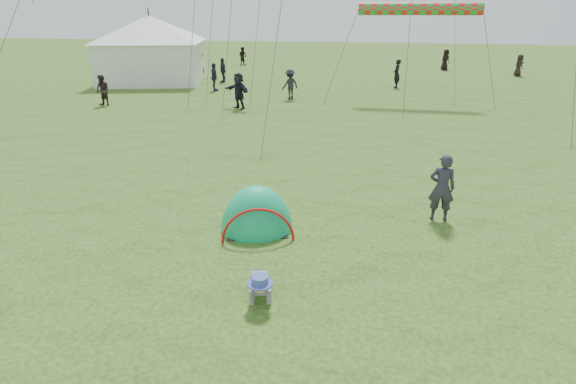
% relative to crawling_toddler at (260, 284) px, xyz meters
% --- Properties ---
extents(ground, '(140.00, 140.00, 0.00)m').
position_rel_crawling_toddler_xyz_m(ground, '(1.04, -0.63, -0.30)').
color(ground, '#144F09').
extents(crawling_toddler, '(0.75, 0.92, 0.61)m').
position_rel_crawling_toddler_xyz_m(crawling_toddler, '(0.00, 0.00, 0.00)').
color(crawling_toddler, black).
rests_on(crawling_toddler, ground).
extents(popup_tent, '(1.94, 1.75, 2.09)m').
position_rel_crawling_toddler_xyz_m(popup_tent, '(-0.73, 2.56, -0.30)').
color(popup_tent, '#009B6E').
rests_on(popup_tent, ground).
extents(standing_adult, '(0.59, 0.39, 1.62)m').
position_rel_crawling_toddler_xyz_m(standing_adult, '(3.37, 3.90, 0.51)').
color(standing_adult, '#2A2936').
rests_on(standing_adult, ground).
extents(event_marquee, '(8.32, 8.32, 4.68)m').
position_rel_crawling_toddler_xyz_m(event_marquee, '(-13.64, 23.54, 2.03)').
color(event_marquee, white).
rests_on(event_marquee, ground).
extents(crowd_person_0, '(0.52, 0.70, 1.78)m').
position_rel_crawling_toddler_xyz_m(crowd_person_0, '(2.89, 23.98, 0.59)').
color(crowd_person_0, black).
rests_on(crowd_person_0, ground).
extents(crowd_person_1, '(0.90, 0.78, 1.58)m').
position_rel_crawling_toddler_xyz_m(crowd_person_1, '(-12.26, 14.99, 0.49)').
color(crowd_person_1, '#312320').
rests_on(crowd_person_1, ground).
extents(crowd_person_2, '(0.63, 1.05, 1.68)m').
position_rel_crawling_toddler_xyz_m(crowd_person_2, '(-8.18, 20.56, 0.54)').
color(crowd_person_2, '#212B3C').
rests_on(crowd_person_2, ground).
extents(crowd_person_3, '(1.16, 1.19, 1.63)m').
position_rel_crawling_toddler_xyz_m(crowd_person_3, '(-3.07, 18.75, 0.51)').
color(crowd_person_3, black).
rests_on(crowd_person_3, ground).
extents(crowd_person_4, '(0.97, 0.93, 1.67)m').
position_rel_crawling_toddler_xyz_m(crowd_person_4, '(7.15, 34.40, 0.53)').
color(crowd_person_4, black).
rests_on(crowd_person_4, ground).
extents(crowd_person_6, '(0.57, 0.73, 1.76)m').
position_rel_crawling_toddler_xyz_m(crowd_person_6, '(-11.09, 25.77, 0.57)').
color(crowd_person_6, black).
rests_on(crowd_person_6, ground).
extents(crowd_person_7, '(0.95, 0.86, 1.59)m').
position_rel_crawling_toddler_xyz_m(crowd_person_7, '(-10.59, 34.86, 0.49)').
color(crowd_person_7, black).
rests_on(crowd_person_7, ground).
extents(crowd_person_8, '(0.89, 1.01, 1.64)m').
position_rel_crawling_toddler_xyz_m(crowd_person_8, '(-8.87, 24.22, 0.52)').
color(crowd_person_8, '#222834').
rests_on(crowd_person_8, ground).
extents(crowd_person_9, '(1.07, 0.66, 1.59)m').
position_rel_crawling_toddler_xyz_m(crowd_person_9, '(-17.75, 27.91, 0.49)').
color(crowd_person_9, black).
rests_on(crowd_person_9, ground).
extents(crowd_person_10, '(0.92, 0.90, 1.60)m').
position_rel_crawling_toddler_xyz_m(crowd_person_10, '(12.15, 31.48, 0.50)').
color(crowd_person_10, black).
rests_on(crowd_person_10, ground).
extents(crowd_person_11, '(1.68, 1.33, 1.78)m').
position_rel_crawling_toddler_xyz_m(crowd_person_11, '(-5.10, 15.61, 0.59)').
color(crowd_person_11, black).
rests_on(crowd_person_11, ground).
extents(rainbow_tube_kite, '(6.19, 0.64, 0.64)m').
position_rel_crawling_toddler_xyz_m(rainbow_tube_kite, '(3.57, 19.43, 4.43)').
color(rainbow_tube_kite, red).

